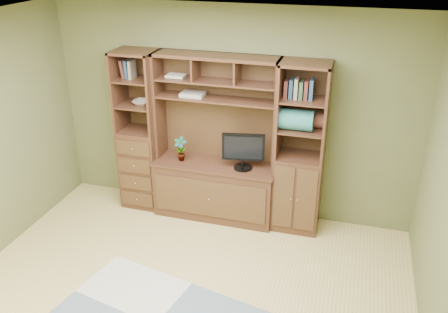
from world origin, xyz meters
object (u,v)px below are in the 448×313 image
(monitor, at_px, (243,145))
(right_tower, at_px, (300,150))
(center_hutch, at_px, (215,141))
(left_tower, at_px, (140,131))

(monitor, bearing_deg, right_tower, -3.51)
(center_hutch, bearing_deg, right_tower, 2.23)
(left_tower, xyz_separation_m, right_tower, (2.02, 0.00, 0.00))
(center_hutch, distance_m, left_tower, 1.00)
(monitor, bearing_deg, center_hutch, 164.54)
(left_tower, xyz_separation_m, monitor, (1.37, -0.07, 0.01))
(left_tower, height_order, right_tower, same)
(right_tower, distance_m, monitor, 0.66)
(left_tower, relative_size, right_tower, 1.00)
(left_tower, bearing_deg, right_tower, 0.00)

